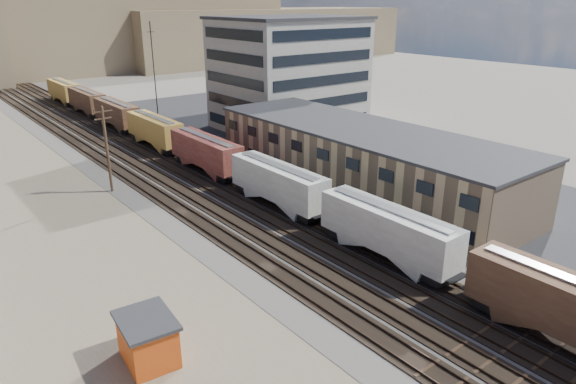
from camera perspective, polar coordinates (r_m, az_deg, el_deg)
ground at (r=37.18m, az=20.02°, el=-15.01°), size 300.00×300.00×0.00m
ballast_bed at (r=73.00m, az=-14.92°, el=3.25°), size 18.00×200.00×0.06m
dirt_yard at (r=58.77m, az=-28.74°, el=-2.91°), size 24.00×180.00×0.03m
asphalt_lot at (r=72.80m, az=6.16°, el=3.78°), size 26.00×120.00×0.04m
rail_tracks at (r=72.78m, az=-15.31°, el=3.22°), size 11.40×200.00×0.24m
freight_train at (r=72.99m, az=-12.10°, el=5.74°), size 3.00×119.74×4.46m
warehouse at (r=60.26m, az=8.14°, el=3.73°), size 12.40×40.40×7.25m
office_tower at (r=89.41m, az=0.05°, el=13.07°), size 22.60×18.60×18.45m
utility_pole_north at (r=61.49m, az=-19.50°, el=4.68°), size 2.20×0.32×10.00m
radio_mast at (r=82.37m, az=-14.55°, el=11.70°), size 1.20×0.16×18.00m
maintenance_shed at (r=33.55m, az=-15.31°, el=-15.49°), size 3.51×4.35×2.98m
parked_car_white at (r=59.20m, az=25.21°, el=-1.35°), size 2.79×4.97×1.55m
parked_car_silver at (r=64.88m, az=23.33°, el=0.80°), size 5.79×2.77×1.63m
parked_car_blue at (r=90.79m, az=-5.27°, el=7.61°), size 4.40×5.47×1.38m
parked_car_far at (r=95.46m, az=2.52°, el=8.39°), size 2.78×5.11×1.65m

